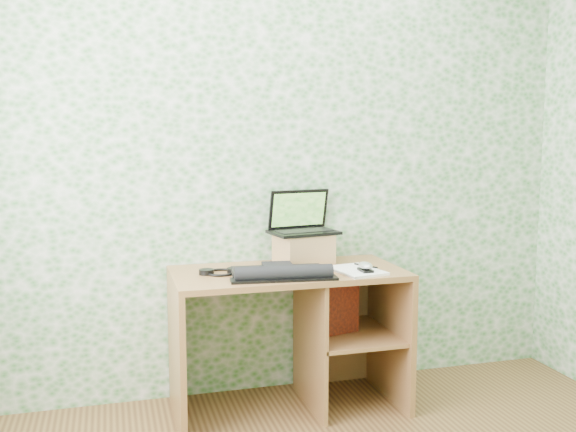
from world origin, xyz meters
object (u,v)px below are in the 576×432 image
object	(u,v)px
riser	(304,249)
notepad	(357,271)
laptop	(302,223)
desk	(301,318)
keyboard	(280,272)

from	to	relation	value
riser	notepad	size ratio (longest dim) A/B	0.94
laptop	notepad	distance (m)	0.43
laptop	notepad	xyz separation A→B (m)	(0.20, -0.31, -0.22)
notepad	desk	bearing A→B (deg)	137.39
desk	notepad	bearing A→B (deg)	-31.86
desk	keyboard	distance (m)	0.38
desk	riser	distance (m)	0.37
desk	laptop	xyz separation A→B (m)	(0.05, 0.15, 0.49)
desk	riser	size ratio (longest dim) A/B	4.32
riser	notepad	bearing A→B (deg)	-53.36
desk	keyboard	size ratio (longest dim) A/B	2.26
riser	keyboard	world-z (taller)	riser
desk	laptop	distance (m)	0.52
desk	riser	xyz separation A→B (m)	(0.05, 0.12, 0.35)
laptop	notepad	bearing A→B (deg)	-66.64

